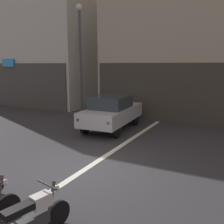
# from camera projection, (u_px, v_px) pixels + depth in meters

# --- Properties ---
(ground_plane) EXTENTS (120.00, 120.00, 0.00)m
(ground_plane) POSITION_uv_depth(u_px,v_px,m) (86.00, 168.00, 7.66)
(ground_plane) COLOR #333338
(lane_centre_line) EXTENTS (0.20, 18.00, 0.01)m
(lane_centre_line) POSITION_uv_depth(u_px,v_px,m) (151.00, 126.00, 12.90)
(lane_centre_line) COLOR silver
(lane_centre_line) RESTS_ON ground
(building_corner_left) EXTENTS (10.66, 9.93, 10.71)m
(building_corner_left) POSITION_uv_depth(u_px,v_px,m) (52.00, 39.00, 22.39)
(building_corner_left) COLOR silver
(building_corner_left) RESTS_ON ground
(building_mid_block) EXTENTS (9.78, 9.70, 10.23)m
(building_mid_block) POSITION_uv_depth(u_px,v_px,m) (197.00, 34.00, 16.84)
(building_mid_block) COLOR #B2A893
(building_mid_block) RESTS_ON ground
(car_silver_crossing_near) EXTENTS (2.04, 4.21, 1.64)m
(car_silver_crossing_near) POSITION_uv_depth(u_px,v_px,m) (112.00, 111.00, 12.17)
(car_silver_crossing_near) COLOR black
(car_silver_crossing_near) RESTS_ON ground
(street_lamp) EXTENTS (0.36, 0.36, 6.44)m
(street_lamp) POSITION_uv_depth(u_px,v_px,m) (80.00, 50.00, 14.53)
(street_lamp) COLOR #47474C
(street_lamp) RESTS_ON ground
(motorcycle_white_row_centre) EXTENTS (0.56, 1.65, 0.98)m
(motorcycle_white_row_centre) POSITION_uv_depth(u_px,v_px,m) (32.00, 218.00, 4.43)
(motorcycle_white_row_centre) COLOR black
(motorcycle_white_row_centre) RESTS_ON ground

